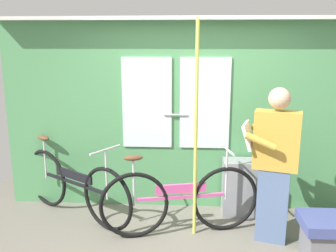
{
  "coord_description": "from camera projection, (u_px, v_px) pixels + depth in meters",
  "views": [
    {
      "loc": [
        -0.03,
        -3.22,
        2.09
      ],
      "look_at": [
        -0.27,
        0.82,
        1.15
      ],
      "focal_mm": 39.96,
      "sensor_mm": 36.0,
      "label": 1
    }
  ],
  "objects": [
    {
      "name": "train_door_wall",
      "position": [
        192.0,
        112.0,
        4.56
      ],
      "size": [
        4.64,
        0.28,
        2.34
      ],
      "color": "#4C8C56",
      "rests_on": "ground_plane"
    },
    {
      "name": "handrail_pole",
      "position": [
        196.0,
        132.0,
        3.87
      ],
      "size": [
        0.04,
        0.04,
        2.3
      ],
      "primitive_type": "cylinder",
      "color": "#C6C14C",
      "rests_on": "ground_plane"
    },
    {
      "name": "bicycle_leaning_behind",
      "position": [
        74.0,
        186.0,
        4.43
      ],
      "size": [
        1.56,
        1.03,
        0.95
      ],
      "rotation": [
        0.0,
        0.0,
        -0.57
      ],
      "color": "black",
      "rests_on": "ground_plane"
    },
    {
      "name": "trash_bin_by_wall",
      "position": [
        240.0,
        187.0,
        4.52
      ],
      "size": [
        0.43,
        0.28,
        0.68
      ],
      "primitive_type": "cube",
      "color": "gray",
      "rests_on": "ground_plane"
    },
    {
      "name": "bicycle_near_door",
      "position": [
        180.0,
        200.0,
        4.03
      ],
      "size": [
        1.72,
        0.55,
        0.95
      ],
      "rotation": [
        0.0,
        0.0,
        0.23
      ],
      "color": "black",
      "rests_on": "ground_plane"
    },
    {
      "name": "passenger_reading_newspaper",
      "position": [
        274.0,
        163.0,
        3.81
      ],
      "size": [
        0.61,
        0.54,
        1.63
      ],
      "rotation": [
        0.0,
        0.0,
        2.86
      ],
      "color": "slate",
      "rests_on": "ground_plane"
    }
  ]
}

